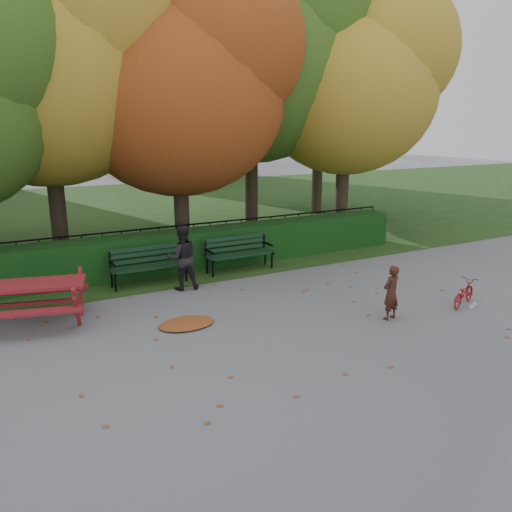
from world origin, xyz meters
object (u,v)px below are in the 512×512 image
tree_d (266,50)px  tree_g (330,82)px  tree_c (191,82)px  bench_right (238,251)px  child (391,293)px  tree_b (58,55)px  bench_left (148,262)px  adult (182,258)px  bicycle (464,293)px  tree_e (359,80)px  picnic_table (31,292)px

tree_d → tree_g: (4.46, 2.53, -0.61)m
tree_c → bench_right: bearing=-83.3°
tree_g → child: bearing=-120.3°
tree_b → tree_c: 3.42m
tree_c → bench_left: bearing=-133.4°
adult → child: bearing=138.9°
child → bicycle: 1.93m
bench_right → tree_b: bearing=139.3°
tree_e → picnic_table: 11.93m
tree_g → bench_left: 12.37m
tree_b → picnic_table: bearing=-108.7°
tree_c → picnic_table: 7.38m
tree_d → tree_e: size_ratio=1.17×
bench_left → picnic_table: size_ratio=0.80×
picnic_table → tree_b: bearing=85.4°
tree_c → tree_g: bearing=26.9°
bench_right → tree_d: bearing=51.8°
tree_c → tree_e: 5.70m
tree_e → bicycle: 8.59m
tree_b → bench_left: (1.14, -3.04, -4.88)m
tree_e → bench_left: bearing=-165.2°
tree_g → tree_b: bearing=-164.4°
tree_e → bench_left: 9.29m
tree_b → tree_g: tree_b is taller
bench_right → child: child is taller
tree_c → bench_left: (-2.13, -2.26, -4.30)m
tree_b → tree_c: size_ratio=1.10×
picnic_table → child: (6.14, -3.00, -0.10)m
child → adult: size_ratio=0.72×
tree_e → child: 9.07m
bench_left → tree_g: bearing=32.2°
tree_b → bench_left: size_ratio=4.88×
tree_c → tree_e: (5.69, -0.19, 0.26)m
tree_b → tree_g: 11.19m
adult → tree_b: bearing=-55.3°
tree_b → tree_d: bearing=4.4°
tree_b → child: tree_b is taller
tree_b → tree_d: size_ratio=0.92×
tree_e → child: size_ratio=7.55×
child → adult: bearing=-61.3°
tree_b → child: (4.62, -7.51, -4.86)m
tree_b → tree_e: bearing=-6.2°
tree_g → bench_right: 10.61m
tree_b → bench_left: bearing=-69.4°
tree_d → bench_left: bearing=-145.7°
tree_e → tree_g: 4.39m
tree_c → bicycle: (3.25, -6.88, -4.55)m
picnic_table → tree_d: bearing=46.5°
adult → bicycle: bearing=152.1°
bench_left → adult: size_ratio=1.20×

